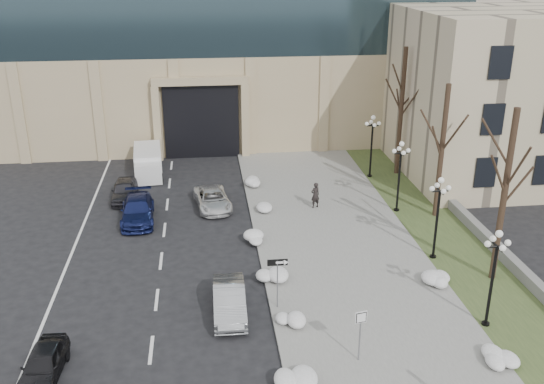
{
  "coord_description": "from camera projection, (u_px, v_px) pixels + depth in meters",
  "views": [
    {
      "loc": [
        -3.93,
        -15.77,
        15.62
      ],
      "look_at": [
        -0.33,
        14.65,
        3.5
      ],
      "focal_mm": 40.0,
      "sensor_mm": 36.0,
      "label": 1
    }
  ],
  "objects": [
    {
      "name": "snow_clump_h",
      "position": [
        495.0,
        356.0,
        24.7
      ],
      "size": [
        1.1,
        1.6,
        0.36
      ],
      "primitive_type": "ellipsoid",
      "color": "white",
      "rests_on": "sidewalk"
    },
    {
      "name": "tree_mid",
      "position": [
        444.0,
        133.0,
        36.49
      ],
      "size": [
        3.2,
        3.2,
        8.5
      ],
      "color": "black",
      "rests_on": "ground"
    },
    {
      "name": "car_a",
      "position": [
        43.0,
        364.0,
        23.73
      ],
      "size": [
        1.63,
        3.64,
        1.21
      ],
      "primitive_type": "imported",
      "rotation": [
        0.0,
        0.0,
        -0.05
      ],
      "color": "black",
      "rests_on": "ground"
    },
    {
      "name": "snow_clump_d",
      "position": [
        271.0,
        274.0,
        31.0
      ],
      "size": [
        1.1,
        1.6,
        0.36
      ],
      "primitive_type": "ellipsoid",
      "color": "white",
      "rests_on": "sidewalk"
    },
    {
      "name": "lamppost_a",
      "position": [
        494.0,
        266.0,
        26.06
      ],
      "size": [
        1.18,
        1.18,
        4.76
      ],
      "color": "black",
      "rests_on": "ground"
    },
    {
      "name": "pedestrian",
      "position": [
        315.0,
        195.0,
        39.28
      ],
      "size": [
        0.74,
        0.62,
        1.72
      ],
      "primitive_type": "imported",
      "rotation": [
        0.0,
        0.0,
        3.52
      ],
      "color": "black",
      "rests_on": "sidewalk"
    },
    {
      "name": "car_d",
      "position": [
        213.0,
        199.0,
        39.6
      ],
      "size": [
        2.65,
        4.7,
        1.24
      ],
      "primitive_type": "imported",
      "rotation": [
        0.0,
        0.0,
        0.14
      ],
      "color": "silver",
      "rests_on": "ground"
    },
    {
      "name": "car_b",
      "position": [
        229.0,
        301.0,
        27.91
      ],
      "size": [
        1.51,
        4.22,
        1.39
      ],
      "primitive_type": "imported",
      "rotation": [
        0.0,
        0.0,
        -0.01
      ],
      "color": "#95999C",
      "rests_on": "ground"
    },
    {
      "name": "snow_clump_f",
      "position": [
        261.0,
        207.0,
        39.2
      ],
      "size": [
        1.1,
        1.6,
        0.36
      ],
      "primitive_type": "ellipsoid",
      "color": "white",
      "rests_on": "sidewalk"
    },
    {
      "name": "curb",
      "position": [
        261.0,
        254.0,
        33.54
      ],
      "size": [
        0.3,
        40.0,
        0.14
      ],
      "primitive_type": "cube",
      "color": "gray",
      "rests_on": "ground"
    },
    {
      "name": "car_c",
      "position": [
        138.0,
        210.0,
        37.68
      ],
      "size": [
        2.23,
        4.97,
        1.41
      ],
      "primitive_type": "imported",
      "rotation": [
        0.0,
        0.0,
        0.05
      ],
      "color": "navy",
      "rests_on": "ground"
    },
    {
      "name": "lamppost_b",
      "position": [
        438.0,
        207.0,
        32.06
      ],
      "size": [
        1.18,
        1.18,
        4.76
      ],
      "color": "black",
      "rests_on": "ground"
    },
    {
      "name": "tree_far",
      "position": [
        402.0,
        94.0,
        43.64
      ],
      "size": [
        3.2,
        3.2,
        9.5
      ],
      "color": "black",
      "rests_on": "ground"
    },
    {
      "name": "lamppost_c",
      "position": [
        400.0,
        167.0,
        38.07
      ],
      "size": [
        1.18,
        1.18,
        4.76
      ],
      "color": "black",
      "rests_on": "ground"
    },
    {
      "name": "keep_sign",
      "position": [
        361.0,
        325.0,
        24.16
      ],
      "size": [
        0.51,
        0.15,
        2.41
      ],
      "rotation": [
        0.0,
        0.0,
        0.2
      ],
      "color": "slate",
      "rests_on": "ground"
    },
    {
      "name": "car_e",
      "position": [
        125.0,
        190.0,
        40.92
      ],
      "size": [
        1.69,
        4.03,
        1.36
      ],
      "primitive_type": "imported",
      "rotation": [
        0.0,
        0.0,
        0.02
      ],
      "color": "#323136",
      "rests_on": "ground"
    },
    {
      "name": "classical_building",
      "position": [
        538.0,
        87.0,
        46.78
      ],
      "size": [
        22.0,
        18.12,
        12.0
      ],
      "color": "#BEAA8E",
      "rests_on": "ground"
    },
    {
      "name": "stone_wall",
      "position": [
        471.0,
        223.0,
        36.7
      ],
      "size": [
        0.5,
        30.0,
        0.7
      ],
      "primitive_type": "cube",
      "color": "slate",
      "rests_on": "ground"
    },
    {
      "name": "snow_clump_c",
      "position": [
        289.0,
        322.0,
        26.96
      ],
      "size": [
        1.1,
        1.6,
        0.36
      ],
      "primitive_type": "ellipsoid",
      "color": "white",
      "rests_on": "sidewalk"
    },
    {
      "name": "snow_clump_b",
      "position": [
        294.0,
        382.0,
        23.21
      ],
      "size": [
        1.1,
        1.6,
        0.36
      ],
      "primitive_type": "ellipsoid",
      "color": "white",
      "rests_on": "sidewalk"
    },
    {
      "name": "snow_clump_i",
      "position": [
        438.0,
        282.0,
        30.29
      ],
      "size": [
        1.1,
        1.6,
        0.36
      ],
      "primitive_type": "ellipsoid",
      "color": "white",
      "rests_on": "sidewalk"
    },
    {
      "name": "snow_clump_g",
      "position": [
        254.0,
        184.0,
        43.13
      ],
      "size": [
        1.1,
        1.6,
        0.36
      ],
      "primitive_type": "ellipsoid",
      "color": "white",
      "rests_on": "sidewalk"
    },
    {
      "name": "snow_clump_e",
      "position": [
        260.0,
        236.0,
        35.12
      ],
      "size": [
        1.1,
        1.6,
        0.36
      ],
      "primitive_type": "ellipsoid",
      "color": "white",
      "rests_on": "sidewalk"
    },
    {
      "name": "box_truck",
      "position": [
        148.0,
        163.0,
        45.7
      ],
      "size": [
        2.41,
        5.82,
        1.81
      ],
      "rotation": [
        0.0,
        0.0,
        0.08
      ],
      "color": "silver",
      "rests_on": "ground"
    },
    {
      "name": "grass_strip",
      "position": [
        452.0,
        244.0,
        34.75
      ],
      "size": [
        4.0,
        40.0,
        0.1
      ],
      "primitive_type": "cube",
      "color": "#364824",
      "rests_on": "ground"
    },
    {
      "name": "tree_near",
      "position": [
        508.0,
        172.0,
        28.98
      ],
      "size": [
        3.2,
        3.2,
        9.0
      ],
      "color": "black",
      "rests_on": "ground"
    },
    {
      "name": "one_way_sign",
      "position": [
        281.0,
        268.0,
        27.71
      ],
      "size": [
        0.98,
        0.26,
        2.64
      ],
      "rotation": [
        0.0,
        0.0,
        -0.01
      ],
      "color": "slate",
      "rests_on": "ground"
    },
    {
      "name": "lamppost_d",
      "position": [
        372.0,
        138.0,
        44.07
      ],
      "size": [
        1.18,
        1.18,
        4.76
      ],
      "color": "black",
      "rests_on": "ground"
    },
    {
      "name": "sidewalk",
      "position": [
        341.0,
        250.0,
        34.03
      ],
      "size": [
        9.0,
        40.0,
        0.12
      ],
      "primitive_type": "cube",
      "color": "gray",
      "rests_on": "ground"
    }
  ]
}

